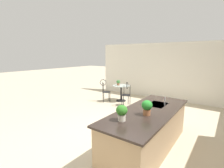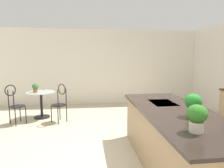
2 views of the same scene
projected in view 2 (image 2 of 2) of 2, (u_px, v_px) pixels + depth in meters
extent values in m
plane|color=beige|center=(118.00, 161.00, 3.35)|extent=(40.00, 40.00, 0.00)
cube|color=silver|center=(100.00, 67.00, 7.36)|extent=(0.12, 7.80, 2.70)
cube|color=tan|center=(175.00, 141.00, 3.10)|extent=(2.70, 0.96, 0.88)
cube|color=#2D231E|center=(176.00, 112.00, 3.04)|extent=(2.80, 1.06, 0.04)
cube|color=#B2B5BA|center=(163.00, 103.00, 3.58)|extent=(0.56, 0.40, 0.03)
cylinder|color=black|center=(42.00, 117.00, 5.76)|extent=(0.44, 0.44, 0.03)
cylinder|color=black|center=(41.00, 105.00, 5.72)|extent=(0.07, 0.07, 0.69)
cylinder|color=#B2C6C1|center=(41.00, 92.00, 5.67)|extent=(0.80, 0.80, 0.01)
cylinder|color=black|center=(51.00, 114.00, 5.32)|extent=(0.03, 0.03, 0.45)
cylinder|color=black|center=(60.00, 112.00, 5.54)|extent=(0.03, 0.03, 0.45)
cylinder|color=black|center=(58.00, 116.00, 5.15)|extent=(0.03, 0.03, 0.45)
cylinder|color=black|center=(67.00, 113.00, 5.37)|extent=(0.03, 0.03, 0.45)
cylinder|color=black|center=(59.00, 105.00, 5.31)|extent=(0.54, 0.54, 0.02)
cylinder|color=black|center=(58.00, 99.00, 5.09)|extent=(0.03, 0.03, 0.45)
cylinder|color=black|center=(66.00, 97.00, 5.30)|extent=(0.03, 0.03, 0.45)
torus|color=black|center=(62.00, 89.00, 5.16)|extent=(0.22, 0.22, 0.28)
cylinder|color=black|center=(20.00, 113.00, 5.39)|extent=(0.03, 0.03, 0.45)
cylinder|color=black|center=(26.00, 115.00, 5.23)|extent=(0.03, 0.03, 0.45)
cylinder|color=black|center=(10.00, 116.00, 5.17)|extent=(0.03, 0.03, 0.45)
cylinder|color=black|center=(15.00, 118.00, 5.00)|extent=(0.03, 0.03, 0.45)
cylinder|color=black|center=(17.00, 106.00, 5.17)|extent=(0.54, 0.54, 0.02)
cylinder|color=black|center=(8.00, 99.00, 5.09)|extent=(0.03, 0.03, 0.45)
cylinder|color=black|center=(14.00, 100.00, 4.94)|extent=(0.03, 0.03, 0.45)
torus|color=black|center=(10.00, 90.00, 4.99)|extent=(0.22, 0.21, 0.28)
cylinder|color=#B2B5BA|center=(173.00, 96.00, 3.58)|extent=(0.02, 0.02, 0.22)
cylinder|color=#9E603D|center=(35.00, 91.00, 5.60)|extent=(0.12, 0.12, 0.10)
ellipsoid|color=#367135|center=(35.00, 86.00, 5.58)|extent=(0.18, 0.18, 0.16)
cylinder|color=#9E603D|center=(193.00, 112.00, 2.74)|extent=(0.15, 0.15, 0.12)
ellipsoid|color=#26812B|center=(193.00, 101.00, 2.72)|extent=(0.22, 0.22, 0.20)
cylinder|color=beige|center=(196.00, 127.00, 2.17)|extent=(0.15, 0.15, 0.12)
ellipsoid|color=#2F7624|center=(197.00, 114.00, 2.15)|extent=(0.22, 0.22, 0.20)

